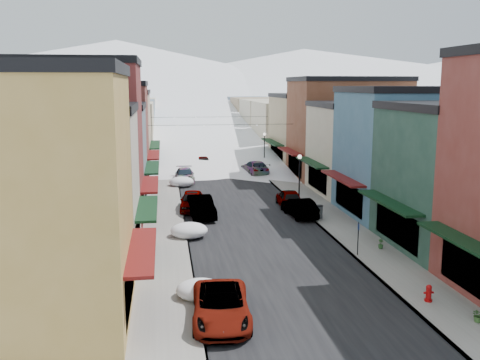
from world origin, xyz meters
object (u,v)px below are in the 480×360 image
object	(u,v)px
car_white_suv	(221,305)
car_green_sedan	(300,207)
car_silver_sedan	(192,201)
trash_can	(319,212)
streetlamp_near	(299,173)
fire_hydrant	(429,294)
car_dark_hatch	(201,207)

from	to	relation	value
car_white_suv	car_green_sedan	world-z (taller)	car_green_sedan
car_white_suv	car_silver_sedan	distance (m)	22.10
car_white_suv	car_green_sedan	distance (m)	20.38
trash_can	streetlamp_near	world-z (taller)	streetlamp_near
trash_can	car_green_sedan	bearing A→B (deg)	136.89
car_green_sedan	car_white_suv	bearing A→B (deg)	59.66
car_green_sedan	trash_can	size ratio (longest dim) A/B	4.56
fire_hydrant	streetlamp_near	distance (m)	22.43
car_dark_hatch	trash_can	bearing A→B (deg)	-18.98
fire_hydrant	trash_can	size ratio (longest dim) A/B	0.82
car_green_sedan	streetlamp_near	distance (m)	4.85
car_green_sedan	car_silver_sedan	bearing A→B (deg)	-28.55
car_white_suv	car_green_sedan	size ratio (longest dim) A/B	1.17
car_dark_hatch	car_green_sedan	distance (m)	8.01
car_white_suv	car_dark_hatch	distance (m)	19.63
car_green_sedan	trash_can	distance (m)	1.75
car_white_suv	streetlamp_near	size ratio (longest dim) A/B	1.25
car_green_sedan	fire_hydrant	bearing A→B (deg)	89.85
car_silver_sedan	fire_hydrant	distance (m)	23.96
car_dark_hatch	car_silver_sedan	bearing A→B (deg)	98.15
car_silver_sedan	car_green_sedan	bearing A→B (deg)	-17.06
car_green_sedan	trash_can	xyz separation A→B (m)	(1.28, -1.20, -0.10)
car_white_suv	car_silver_sedan	bearing A→B (deg)	94.25
streetlamp_near	trash_can	bearing A→B (deg)	-87.36
fire_hydrant	trash_can	world-z (taller)	trash_can
car_white_suv	car_silver_sedan	xyz separation A→B (m)	(-0.09, 22.10, 0.07)
car_white_suv	streetlamp_near	world-z (taller)	streetlamp_near
car_white_suv	fire_hydrant	distance (m)	10.26
car_green_sedan	fire_hydrant	size ratio (longest dim) A/B	5.56
car_silver_sedan	trash_can	bearing A→B (deg)	-20.29
car_dark_hatch	fire_hydrant	bearing A→B (deg)	-68.10
car_dark_hatch	car_green_sedan	world-z (taller)	car_dark_hatch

